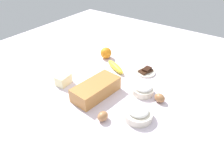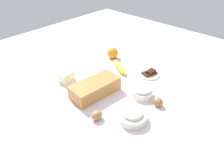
# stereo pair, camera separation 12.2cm
# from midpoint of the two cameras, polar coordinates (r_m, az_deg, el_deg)

# --- Properties ---
(ground_plane) EXTENTS (2.40, 2.40, 0.02)m
(ground_plane) POSITION_cam_midpoint_polar(r_m,az_deg,el_deg) (1.25, 2.80, -1.97)
(ground_plane) COLOR silver
(loaf_pan) EXTENTS (0.29, 0.16, 0.08)m
(loaf_pan) POSITION_cam_midpoint_polar(r_m,az_deg,el_deg) (1.19, -1.62, -1.10)
(loaf_pan) COLOR #B77A3D
(loaf_pan) RESTS_ON ground_plane
(flour_bowl) EXTENTS (0.14, 0.14, 0.06)m
(flour_bowl) POSITION_cam_midpoint_polar(r_m,az_deg,el_deg) (1.05, 8.89, -8.49)
(flour_bowl) COLOR silver
(flour_bowl) RESTS_ON ground_plane
(sugar_bowl) EXTENTS (0.12, 0.12, 0.06)m
(sugar_bowl) POSITION_cam_midpoint_polar(r_m,az_deg,el_deg) (1.20, 11.11, -2.07)
(sugar_bowl) COLOR silver
(sugar_bowl) RESTS_ON ground_plane
(banana) EXTENTS (0.12, 0.19, 0.04)m
(banana) POSITION_cam_midpoint_polar(r_m,az_deg,el_deg) (1.43, 4.52, 4.45)
(banana) COLOR yellow
(banana) RESTS_ON ground_plane
(orange_fruit) EXTENTS (0.08, 0.08, 0.08)m
(orange_fruit) POSITION_cam_midpoint_polar(r_m,az_deg,el_deg) (1.57, 2.42, 8.30)
(orange_fruit) COLOR orange
(orange_fruit) RESTS_ON ground_plane
(butter_block) EXTENTS (0.10, 0.07, 0.06)m
(butter_block) POSITION_cam_midpoint_polar(r_m,az_deg,el_deg) (1.32, -9.68, 1.90)
(butter_block) COLOR #F4EDB2
(butter_block) RESTS_ON ground_plane
(egg_near_butter) EXTENTS (0.06, 0.07, 0.05)m
(egg_near_butter) POSITION_cam_midpoint_polar(r_m,az_deg,el_deg) (1.16, 15.20, -4.69)
(egg_near_butter) COLOR #9B683F
(egg_near_butter) RESTS_ON ground_plane
(egg_beside_bowl) EXTENTS (0.06, 0.05, 0.05)m
(egg_beside_bowl) POSITION_cam_midpoint_polar(r_m,az_deg,el_deg) (1.04, -0.76, -8.52)
(egg_beside_bowl) COLOR #A67043
(egg_beside_bowl) RESTS_ON ground_plane
(chocolate_plate) EXTENTS (0.13, 0.13, 0.03)m
(chocolate_plate) POSITION_cam_midpoint_polar(r_m,az_deg,el_deg) (1.40, 12.51, 2.61)
(chocolate_plate) COLOR silver
(chocolate_plate) RESTS_ON ground_plane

